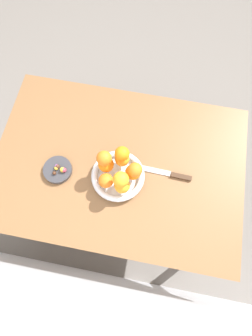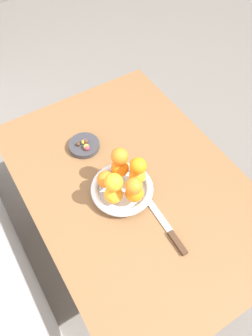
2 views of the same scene
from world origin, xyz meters
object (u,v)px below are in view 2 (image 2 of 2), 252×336
(orange_1, at_px, (134,193))
(orange_0, at_px, (114,194))
(candy_ball_6, at_px, (86,147))
(knife, at_px, (167,228))
(candy_ball_5, at_px, (86,142))
(candy_dish, at_px, (84,146))
(orange_7, at_px, (138,166))
(candy_ball_0, at_px, (78,144))
(orange_3, at_px, (120,168))
(fruit_bowl, at_px, (122,189))
(orange_8, at_px, (120,156))
(orange_2, at_px, (137,176))
(orange_5, at_px, (114,182))
(orange_6, at_px, (134,186))
(candy_ball_2, at_px, (84,142))
(dining_table, at_px, (134,195))
(candy_ball_1, at_px, (86,148))
(candy_ball_4, at_px, (86,141))
(orange_4, at_px, (106,179))
(candy_ball_3, at_px, (87,148))

(orange_1, bearing_deg, orange_0, 62.77)
(candy_ball_6, height_order, knife, candy_ball_6)
(candy_ball_5, bearing_deg, candy_dish, 77.44)
(orange_7, bearing_deg, candy_ball_0, 20.55)
(orange_0, relative_size, orange_3, 0.98)
(fruit_bowl, relative_size, orange_8, 3.70)
(orange_2, bearing_deg, knife, 179.38)
(orange_5, distance_m, candy_ball_6, 0.28)
(orange_8, bearing_deg, orange_1, 173.39)
(orange_6, bearing_deg, candy_ball_2, 3.82)
(orange_1, bearing_deg, orange_3, -5.77)
(orange_5, bearing_deg, dining_table, -71.74)
(fruit_bowl, bearing_deg, orange_0, 119.64)
(orange_1, relative_size, orange_2, 1.06)
(fruit_bowl, distance_m, orange_7, 0.13)
(orange_7, xyz_separation_m, candy_ball_1, (0.24, 0.09, -0.10))
(candy_ball_5, bearing_deg, orange_3, -170.33)
(candy_dish, distance_m, orange_7, 0.31)
(dining_table, xyz_separation_m, candy_ball_2, (0.25, 0.08, 0.12))
(orange_7, relative_size, candy_ball_2, 3.38)
(dining_table, distance_m, orange_2, 0.16)
(orange_3, height_order, orange_6, orange_6)
(fruit_bowl, relative_size, knife, 0.87)
(orange_8, xyz_separation_m, candy_ball_4, (0.21, 0.04, -0.10))
(fruit_bowl, height_order, candy_ball_0, fruit_bowl)
(orange_5, xyz_separation_m, candy_ball_4, (0.29, -0.03, -0.10))
(candy_ball_6, bearing_deg, orange_0, 173.51)
(orange_3, bearing_deg, orange_1, 174.23)
(orange_8, bearing_deg, candy_ball_2, 12.17)
(orange_3, bearing_deg, fruit_bowl, 155.64)
(orange_0, bearing_deg, orange_5, -49.07)
(candy_ball_4, bearing_deg, candy_dish, 90.51)
(candy_ball_4, bearing_deg, orange_4, 171.60)
(orange_3, xyz_separation_m, orange_8, (0.00, -0.00, 0.06))
(candy_dish, distance_m, orange_1, 0.33)
(candy_ball_1, distance_m, candy_ball_3, 0.01)
(orange_1, distance_m, orange_8, 0.13)
(dining_table, xyz_separation_m, candy_dish, (0.25, 0.08, 0.10))
(candy_ball_2, bearing_deg, fruit_bowl, -176.03)
(orange_5, xyz_separation_m, candy_ball_3, (0.25, -0.02, -0.10))
(orange_7, relative_size, candy_ball_1, 4.10)
(orange_6, bearing_deg, orange_0, 53.20)
(fruit_bowl, height_order, orange_0, orange_0)
(dining_table, relative_size, candy_ball_4, 55.59)
(orange_1, relative_size, candy_ball_5, 3.16)
(candy_ball_2, height_order, candy_ball_6, candy_ball_6)
(candy_ball_2, distance_m, candy_ball_4, 0.01)
(fruit_bowl, xyz_separation_m, orange_3, (0.05, -0.02, 0.05))
(orange_5, relative_size, candy_ball_5, 3.05)
(candy_ball_0, height_order, candy_ball_6, candy_ball_6)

